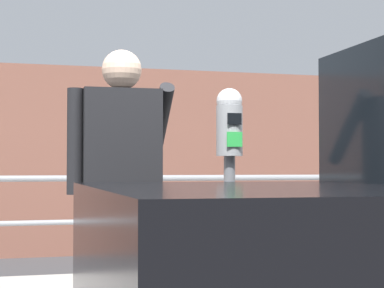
# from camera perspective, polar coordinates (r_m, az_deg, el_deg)

# --- Properties ---
(parking_meter) EXTENTS (0.16, 0.17, 1.55)m
(parking_meter) POSITION_cam_1_polar(r_m,az_deg,el_deg) (4.10, 3.23, -1.36)
(parking_meter) COLOR slate
(parking_meter) RESTS_ON sidewalk_curb
(pedestrian_at_meter) EXTENTS (0.64, 0.56, 1.75)m
(pedestrian_at_meter) POSITION_cam_1_polar(r_m,az_deg,el_deg) (3.93, -6.08, -2.73)
(pedestrian_at_meter) COLOR slate
(pedestrian_at_meter) RESTS_ON sidewalk_curb
(background_railing) EXTENTS (24.06, 0.06, 0.98)m
(background_railing) POSITION_cam_1_polar(r_m,az_deg,el_deg) (6.80, -3.22, -4.95)
(background_railing) COLOR gray
(background_railing) RESTS_ON sidewalk_curb
(backdrop_wall) EXTENTS (32.00, 0.50, 2.59)m
(backdrop_wall) POSITION_cam_1_polar(r_m,az_deg,el_deg) (9.49, -6.74, -1.43)
(backdrop_wall) COLOR brown
(backdrop_wall) RESTS_ON ground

